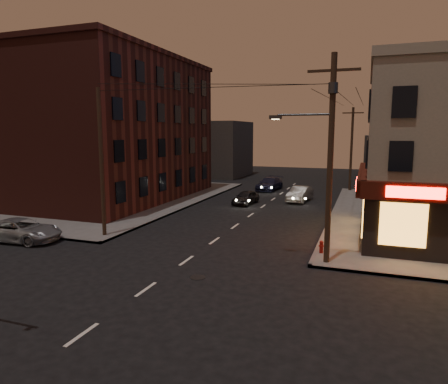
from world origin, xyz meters
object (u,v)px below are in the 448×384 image
at_px(sedan_mid, 300,194).
at_px(fire_hydrant, 321,246).
at_px(sedan_near, 246,197).
at_px(sedan_far, 270,184).
at_px(suv_cross, 21,230).

distance_m(sedan_mid, fire_hydrant, 16.80).
relative_size(sedan_near, sedan_far, 0.74).
relative_size(suv_cross, fire_hydrant, 7.26).
xyz_separation_m(suv_cross, sedan_near, (9.18, 16.48, -0.06)).
distance_m(sedan_far, fire_hydrant, 24.12).
distance_m(sedan_near, fire_hydrant, 15.57).
height_order(sedan_near, sedan_far, sedan_far).
distance_m(suv_cross, sedan_mid, 23.84).
bearing_deg(suv_cross, sedan_far, -24.24).
relative_size(sedan_mid, sedan_far, 0.87).
xyz_separation_m(sedan_mid, fire_hydrant, (3.75, -16.37, -0.20)).
bearing_deg(fire_hydrant, sedan_mid, 102.91).
relative_size(sedan_mid, fire_hydrant, 6.42).
relative_size(sedan_near, sedan_mid, 0.85).
distance_m(suv_cross, fire_hydrant, 17.63).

